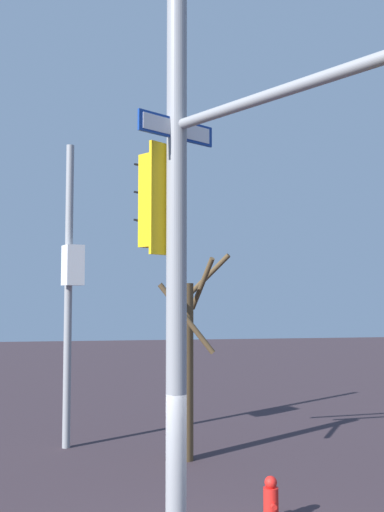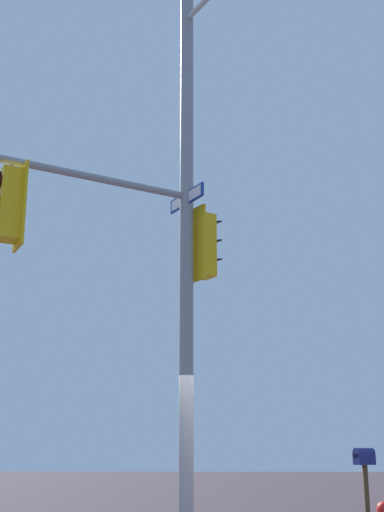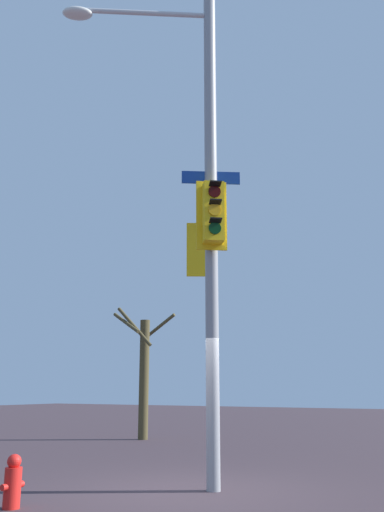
{
  "view_description": "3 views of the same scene",
  "coord_description": "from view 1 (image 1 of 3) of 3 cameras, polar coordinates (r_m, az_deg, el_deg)",
  "views": [
    {
      "loc": [
        6.79,
        -1.23,
        3.6
      ],
      "look_at": [
        -0.2,
        -0.09,
        4.08
      ],
      "focal_mm": 40.56,
      "sensor_mm": 36.0,
      "label": 1
    },
    {
      "loc": [
        -0.32,
        10.92,
        1.32
      ],
      "look_at": [
        0.24,
        -0.69,
        4.58
      ],
      "focal_mm": 49.22,
      "sensor_mm": 36.0,
      "label": 2
    },
    {
      "loc": [
        -8.25,
        -4.77,
        1.64
      ],
      "look_at": [
        0.28,
        0.03,
        4.03
      ],
      "focal_mm": 38.25,
      "sensor_mm": 36.0,
      "label": 3
    }
  ],
  "objects": [
    {
      "name": "fire_hydrant",
      "position": [
        10.02,
        7.79,
        -22.8
      ],
      "size": [
        0.38,
        0.24,
        0.73
      ],
      "color": "red",
      "rests_on": "ground"
    },
    {
      "name": "secondary_pole_assembly",
      "position": [
        14.09,
        -11.91,
        -2.44
      ],
      "size": [
        0.74,
        0.56,
        7.27
      ],
      "rotation": [
        0.0,
        0.0,
        0.33
      ],
      "color": "gray",
      "rests_on": "ground"
    },
    {
      "name": "main_signal_pole_assembly",
      "position": [
        6.41,
        2.95,
        10.18
      ],
      "size": [
        5.57,
        3.04,
        9.63
      ],
      "rotation": [
        0.0,
        0.0,
        0.58
      ],
      "color": "gray",
      "rests_on": "ground"
    },
    {
      "name": "bare_tree_behind_pole",
      "position": [
        12.98,
        -0.45,
        -10.22
      ],
      "size": [
        1.79,
        1.78,
        4.56
      ],
      "color": "brown",
      "rests_on": "ground"
    }
  ]
}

